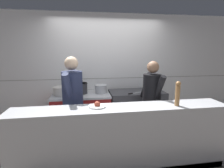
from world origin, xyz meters
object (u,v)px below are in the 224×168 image
at_px(oven_range, 82,114).
at_px(braising_pot, 101,89).
at_px(stock_pot, 62,91).
at_px(chef_head_cook, 73,101).
at_px(sauce_pot, 81,88).
at_px(chefs_knife, 134,93).
at_px(plated_dish_main, 97,106).
at_px(pepper_mill, 178,93).
at_px(chef_sous, 151,100).
at_px(mixing_bowl_steel, 149,89).

relative_size(oven_range, braising_pot, 4.33).
height_order(stock_pot, braising_pot, same).
xyz_separation_m(braising_pot, chef_head_cook, (-0.55, -0.72, -0.04)).
relative_size(sauce_pot, chefs_knife, 0.75).
bearing_deg(plated_dish_main, oven_range, 102.07).
bearing_deg(sauce_pot, pepper_mill, -43.57).
bearing_deg(chef_sous, mixing_bowl_steel, 59.20).
height_order(oven_range, plated_dish_main, plated_dish_main).
height_order(stock_pot, plated_dish_main, plated_dish_main).
bearing_deg(mixing_bowl_steel, chef_head_cook, -157.86).
bearing_deg(chef_head_cook, sauce_pot, 93.61).
distance_m(pepper_mill, chef_head_cook, 1.69).
distance_m(stock_pot, chefs_knife, 1.50).
height_order(plated_dish_main, pepper_mill, pepper_mill).
bearing_deg(braising_pot, mixing_bowl_steel, -3.54).
relative_size(mixing_bowl_steel, chefs_knife, 0.62).
relative_size(stock_pot, sauce_pot, 1.29).
relative_size(plated_dish_main, chef_sous, 0.15).
bearing_deg(mixing_bowl_steel, sauce_pot, 177.35).
xyz_separation_m(pepper_mill, chef_sous, (-0.15, 0.62, -0.28)).
distance_m(oven_range, plated_dish_main, 1.34).
xyz_separation_m(braising_pot, chef_sous, (0.85, -0.73, -0.09)).
relative_size(braising_pot, mixing_bowl_steel, 1.25).
height_order(sauce_pot, chef_head_cook, chef_head_cook).
distance_m(oven_range, chef_head_cook, 0.85).
bearing_deg(chef_sous, braising_pot, 125.91).
distance_m(braising_pot, chef_sous, 1.13).
bearing_deg(stock_pot, chef_head_cook, -68.09).
bearing_deg(oven_range, pepper_mill, -42.63).
relative_size(sauce_pot, plated_dish_main, 1.08).
distance_m(mixing_bowl_steel, chef_sous, 0.70).
bearing_deg(chef_sous, chefs_knife, 94.87).
height_order(sauce_pot, chef_sous, chef_sous).
bearing_deg(chef_head_cook, mixing_bowl_steel, 35.90).
bearing_deg(braising_pot, sauce_pot, 179.61).
bearing_deg(braising_pot, stock_pot, -175.28).
xyz_separation_m(sauce_pot, chef_head_cook, (-0.13, -0.72, -0.07)).
height_order(chef_head_cook, chef_sous, chef_head_cook).
xyz_separation_m(stock_pot, sauce_pot, (0.39, 0.07, 0.03)).
bearing_deg(chef_head_cook, oven_range, 93.59).
bearing_deg(chef_sous, plated_dish_main, -167.63).
relative_size(sauce_pot, chef_sous, 0.17).
bearing_deg(chef_head_cook, pepper_mill, -8.30).
xyz_separation_m(plated_dish_main, chef_head_cook, (-0.38, 0.51, -0.06)).
xyz_separation_m(stock_pot, plated_dish_main, (0.64, -1.16, 0.02)).
bearing_deg(oven_range, mixing_bowl_steel, -1.19).
xyz_separation_m(oven_range, sauce_pot, (0.01, 0.04, 0.56)).
distance_m(oven_range, chef_sous, 1.52).
xyz_separation_m(mixing_bowl_steel, chef_sous, (-0.20, -0.66, -0.05)).
bearing_deg(pepper_mill, chefs_knife, 105.70).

